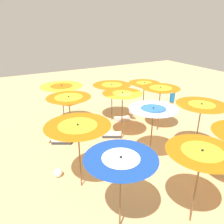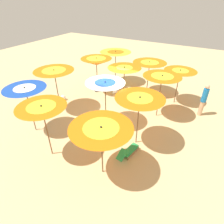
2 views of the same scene
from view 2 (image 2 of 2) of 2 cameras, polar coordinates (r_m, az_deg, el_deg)
The scene contains 20 objects.
ground at distance 10.98m, azimuth -0.11°, elevation -0.91°, with size 37.94×37.94×0.04m, color #D1B57F.
beach_umbrella_0 at distance 9.50m, azimuth -24.79°, elevation 5.69°, with size 1.94×1.94×2.45m.
beach_umbrella_1 at distance 7.61m, azimuth -20.41°, elevation 0.25°, with size 1.92×1.92×2.51m.
beach_umbrella_2 at distance 6.45m, azimuth -3.30°, elevation -5.97°, with size 2.24×2.24×2.28m.
beach_umbrella_3 at distance 10.97m, azimuth -17.12°, elevation 11.24°, with size 2.20×2.20×2.52m.
beach_umbrella_4 at distance 9.15m, azimuth -2.08°, elevation 8.06°, with size 1.94×1.94×2.47m.
beach_umbrella_5 at distance 7.87m, azimuth 8.38°, elevation 3.15°, with size 2.10×2.10×2.47m.
beach_umbrella_6 at distance 12.75m, azimuth -4.77°, elevation 15.03°, with size 2.04×2.04×2.47m.
beach_umbrella_7 at distance 10.98m, azimuth 3.78°, elevation 12.58°, with size 1.93×1.93×2.50m.
beach_umbrella_8 at distance 10.17m, azimuth 14.91°, elevation 9.71°, with size 2.00×2.00×2.48m.
beach_umbrella_9 at distance 14.30m, azimuth 1.08°, elevation 17.18°, with size 2.27×2.27×2.45m.
beach_umbrella_10 at distance 12.84m, azimuth 11.32°, elevation 13.96°, with size 2.20×2.20×2.26m.
beach_umbrella_11 at distance 12.08m, azimuth 19.91°, elevation 10.95°, with size 1.91×1.91×2.20m.
lounger_0 at distance 12.38m, azimuth 2.42°, elevation 4.55°, with size 0.92×1.29×0.72m.
lounger_1 at distance 13.04m, azimuth 12.24°, elevation 5.25°, with size 0.67×1.33×0.54m.
lounger_2 at distance 13.98m, azimuth -5.42°, elevation 7.80°, with size 0.86×1.21×0.59m.
lounger_3 at distance 14.43m, azimuth 1.37°, elevation 8.86°, with size 1.22×0.82×0.68m.
lounger_4 at distance 8.40m, azimuth 5.16°, elevation -11.75°, with size 1.36×0.53×0.57m.
beachgoer_0 at distance 11.62m, azimuth 26.10°, elevation 3.44°, with size 0.30×0.30×1.91m.
beach_ball at distance 12.82m, azimuth -14.62°, elevation 4.27°, with size 0.34×0.34×0.34m, color white.
Camera 2 is at (7.92, 4.53, 6.08)m, focal length 30.09 mm.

